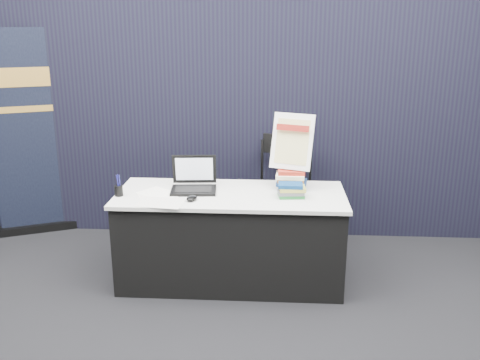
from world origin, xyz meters
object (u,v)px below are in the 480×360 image
object	(u,v)px
stacking_chair	(286,189)
book_stack_tall	(291,179)
info_sign	(292,142)
pullup_banner	(36,146)
laptop	(194,182)
book_stack_short	(291,190)
display_table	(231,237)

from	to	relation	value
stacking_chair	book_stack_tall	bearing A→B (deg)	-69.69
info_sign	pullup_banner	xyz separation A→B (m)	(-2.45, 0.76, -0.24)
pullup_banner	stacking_chair	bearing A→B (deg)	-30.51
laptop	info_sign	bearing A→B (deg)	4.31
pullup_banner	book_stack_short	bearing A→B (deg)	-45.92
pullup_banner	laptop	bearing A→B (deg)	-51.16
laptop	book_stack_short	world-z (taller)	laptop
laptop	info_sign	distance (m)	0.84
stacking_chair	display_table	bearing A→B (deg)	-107.56
info_sign	stacking_chair	size ratio (longest dim) A/B	0.44
book_stack_short	laptop	bearing A→B (deg)	170.37
display_table	stacking_chair	world-z (taller)	stacking_chair
laptop	stacking_chair	bearing A→B (deg)	33.06
stacking_chair	info_sign	bearing A→B (deg)	-69.49
book_stack_tall	book_stack_short	size ratio (longest dim) A/B	1.16
book_stack_tall	laptop	bearing A→B (deg)	-173.21
display_table	book_stack_tall	bearing A→B (deg)	18.50
book_stack_tall	book_stack_short	xyz separation A→B (m)	(-0.00, -0.22, -0.02)
display_table	book_stack_short	distance (m)	0.64
pullup_banner	display_table	bearing A→B (deg)	-49.11
display_table	info_sign	bearing A→B (deg)	21.73
display_table	laptop	distance (m)	0.53
book_stack_short	pullup_banner	world-z (taller)	pullup_banner
laptop	pullup_banner	distance (m)	1.90
display_table	book_stack_short	size ratio (longest dim) A/B	8.99
book_stack_short	info_sign	size ratio (longest dim) A/B	0.44
book_stack_short	info_sign	bearing A→B (deg)	89.02
info_sign	pullup_banner	size ratio (longest dim) A/B	0.23
info_sign	stacking_chair	xyz separation A→B (m)	(-0.03, 0.46, -0.54)
pullup_banner	stacking_chair	world-z (taller)	pullup_banner
pullup_banner	stacking_chair	distance (m)	2.47
book_stack_tall	stacking_chair	world-z (taller)	stacking_chair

